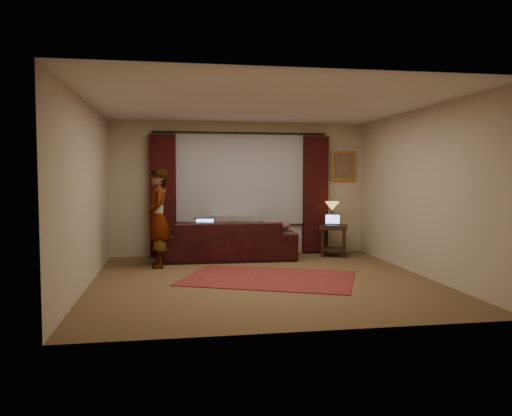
{
  "coord_description": "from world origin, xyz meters",
  "views": [
    {
      "loc": [
        -1.3,
        -7.24,
        1.56
      ],
      "look_at": [
        0.1,
        1.2,
        1.0
      ],
      "focal_mm": 35.0,
      "sensor_mm": 36.0,
      "label": 1
    }
  ],
  "objects_px": {
    "person": "(158,218)",
    "laptop_sofa": "(205,226)",
    "tiffany_lamp": "(332,213)",
    "end_table": "(334,241)",
    "sofa": "(227,232)",
    "laptop_table": "(332,220)"
  },
  "relations": [
    {
      "from": "person",
      "to": "laptop_sofa",
      "type": "bearing_deg",
      "value": 116.0
    },
    {
      "from": "tiffany_lamp",
      "to": "end_table",
      "type": "bearing_deg",
      "value": -89.82
    },
    {
      "from": "sofa",
      "to": "end_table",
      "type": "height_order",
      "value": "sofa"
    },
    {
      "from": "tiffany_lamp",
      "to": "person",
      "type": "height_order",
      "value": "person"
    },
    {
      "from": "end_table",
      "to": "person",
      "type": "bearing_deg",
      "value": -168.97
    },
    {
      "from": "laptop_sofa",
      "to": "tiffany_lamp",
      "type": "height_order",
      "value": "tiffany_lamp"
    },
    {
      "from": "sofa",
      "to": "laptop_sofa",
      "type": "bearing_deg",
      "value": 17.83
    },
    {
      "from": "sofa",
      "to": "person",
      "type": "bearing_deg",
      "value": 27.9
    },
    {
      "from": "tiffany_lamp",
      "to": "laptop_table",
      "type": "height_order",
      "value": "tiffany_lamp"
    },
    {
      "from": "sofa",
      "to": "laptop_sofa",
      "type": "relative_size",
      "value": 6.25
    },
    {
      "from": "sofa",
      "to": "end_table",
      "type": "relative_size",
      "value": 4.2
    },
    {
      "from": "sofa",
      "to": "laptop_table",
      "type": "height_order",
      "value": "sofa"
    },
    {
      "from": "laptop_sofa",
      "to": "laptop_table",
      "type": "relative_size",
      "value": 1.21
    },
    {
      "from": "laptop_sofa",
      "to": "person",
      "type": "relative_size",
      "value": 0.24
    },
    {
      "from": "laptop_table",
      "to": "person",
      "type": "bearing_deg",
      "value": -150.05
    },
    {
      "from": "laptop_sofa",
      "to": "person",
      "type": "height_order",
      "value": "person"
    },
    {
      "from": "laptop_sofa",
      "to": "laptop_table",
      "type": "height_order",
      "value": "laptop_table"
    },
    {
      "from": "laptop_sofa",
      "to": "tiffany_lamp",
      "type": "relative_size",
      "value": 0.88
    },
    {
      "from": "end_table",
      "to": "laptop_table",
      "type": "relative_size",
      "value": 1.8
    },
    {
      "from": "sofa",
      "to": "person",
      "type": "xyz_separation_m",
      "value": [
        -1.24,
        -0.62,
        0.33
      ]
    },
    {
      "from": "laptop_table",
      "to": "person",
      "type": "distance_m",
      "value": 3.31
    },
    {
      "from": "tiffany_lamp",
      "to": "person",
      "type": "relative_size",
      "value": 0.27
    }
  ]
}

